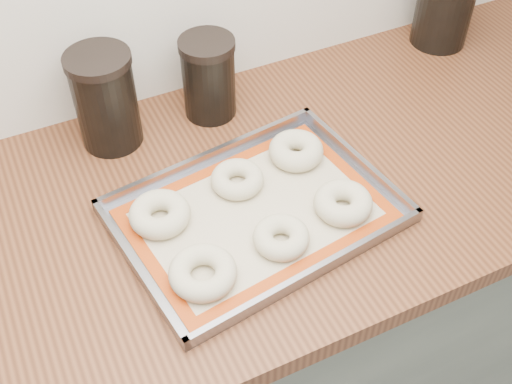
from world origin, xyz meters
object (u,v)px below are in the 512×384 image
bagel_front_left (203,273)px  bagel_back_left (160,214)px  canister_left (105,100)px  canister_mid (209,77)px  canister_right (445,6)px  bagel_front_right (343,203)px  bagel_back_right (296,150)px  baking_tray (256,213)px  bagel_front_mid (281,237)px  bagel_back_mid (237,179)px

bagel_front_left → bagel_back_left: (-0.02, 0.14, 0.00)m
bagel_front_left → bagel_back_left: bearing=97.7°
canister_left → canister_mid: bearing=-0.7°
canister_mid → canister_right: canister_right is taller
bagel_front_right → bagel_front_left: bearing=-173.3°
bagel_front_right → bagel_back_right: bagel_back_right is taller
bagel_back_right → canister_mid: size_ratio=0.61×
baking_tray → canister_mid: (0.04, 0.30, 0.08)m
bagel_front_mid → canister_left: size_ratio=0.49×
bagel_front_left → bagel_front_right: size_ratio=1.07×
canister_right → baking_tray: bearing=-153.3°
bagel_back_left → bagel_front_left: bearing=-82.3°
baking_tray → canister_left: 0.35m
baking_tray → bagel_back_right: size_ratio=4.92×
bagel_back_left → canister_left: canister_left is taller
bagel_front_left → bagel_back_left: size_ratio=1.04×
bagel_front_left → bagel_front_mid: (0.14, 0.01, -0.00)m
bagel_back_mid → canister_mid: canister_mid is taller
bagel_front_right → bagel_back_left: size_ratio=0.97×
bagel_front_right → bagel_back_mid: size_ratio=1.07×
bagel_front_left → canister_mid: bearing=65.7°
bagel_back_right → canister_left: bearing=144.9°
bagel_back_left → canister_left: bearing=92.3°
bagel_front_left → bagel_back_mid: (0.13, 0.16, -0.00)m
bagel_back_left → canister_left: 0.25m
bagel_front_mid → canister_left: canister_left is taller
baking_tray → bagel_front_mid: (0.01, -0.08, 0.01)m
bagel_front_right → canister_mid: bearing=105.6°
bagel_back_right → bagel_back_mid: bearing=-171.8°
canister_mid → bagel_back_left: bearing=-128.7°
bagel_front_mid → bagel_back_right: (0.12, 0.17, 0.00)m
bagel_front_right → canister_mid: (-0.10, 0.35, 0.06)m
bagel_front_right → canister_left: 0.47m
bagel_back_mid → baking_tray: bearing=-89.7°
bagel_front_mid → bagel_back_mid: (-0.01, 0.15, -0.00)m
baking_tray → bagel_front_mid: bearing=-83.5°
canister_left → canister_mid: canister_left is taller
baking_tray → bagel_front_right: (0.14, -0.06, 0.02)m
bagel_back_left → canister_right: 0.81m
baking_tray → canister_mid: canister_mid is taller
bagel_back_left → bagel_front_right: bearing=-20.9°
bagel_front_left → bagel_back_right: bagel_back_right is taller
bagel_back_mid → bagel_back_right: bagel_back_right is taller
baking_tray → bagel_front_left: size_ratio=4.63×
bagel_front_mid → bagel_front_right: bagel_front_right is taller
baking_tray → bagel_back_right: bagel_back_right is taller
bagel_front_mid → canister_right: bearing=32.6°
bagel_front_right → canister_mid: canister_mid is taller
bagel_front_mid → bagel_back_left: (-0.16, 0.13, 0.00)m
bagel_back_mid → bagel_back_right: (0.13, 0.02, 0.00)m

